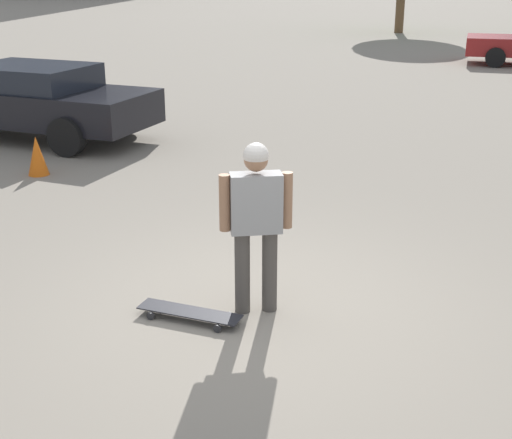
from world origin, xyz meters
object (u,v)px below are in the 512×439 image
object	(u,v)px
skateboard	(190,313)
traffic_cone	(37,156)
car_parked_near	(28,99)
person	(256,214)

from	to	relation	value
skateboard	traffic_cone	bearing A→B (deg)	-39.02
car_parked_near	traffic_cone	distance (m)	2.61
traffic_cone	skateboard	bearing A→B (deg)	26.54
person	traffic_cone	xyz separation A→B (m)	(-4.67, -3.01, -0.64)
skateboard	car_parked_near	xyz separation A→B (m)	(-7.30, -3.08, 0.64)
skateboard	car_parked_near	bearing A→B (deg)	-42.70
person	skateboard	distance (m)	1.07
person	car_parked_near	world-z (taller)	person
person	skateboard	world-z (taller)	person
traffic_cone	car_parked_near	bearing A→B (deg)	-164.85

